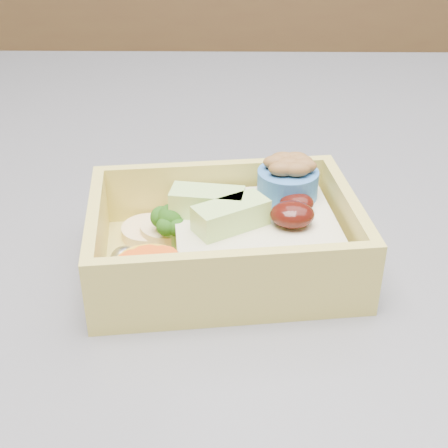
{
  "coord_description": "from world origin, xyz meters",
  "views": [
    {
      "loc": [
        -0.04,
        -0.53,
        1.16
      ],
      "look_at": [
        -0.04,
        -0.19,
        0.95
      ],
      "focal_mm": 50.0,
      "sensor_mm": 36.0,
      "label": 1
    }
  ],
  "objects": [
    {
      "name": "bento_box",
      "position": [
        -0.04,
        -0.19,
        0.94
      ],
      "size": [
        0.18,
        0.14,
        0.06
      ],
      "rotation": [
        0.0,
        0.0,
        0.13
      ],
      "color": "#D2C157",
      "rests_on": "island"
    }
  ]
}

